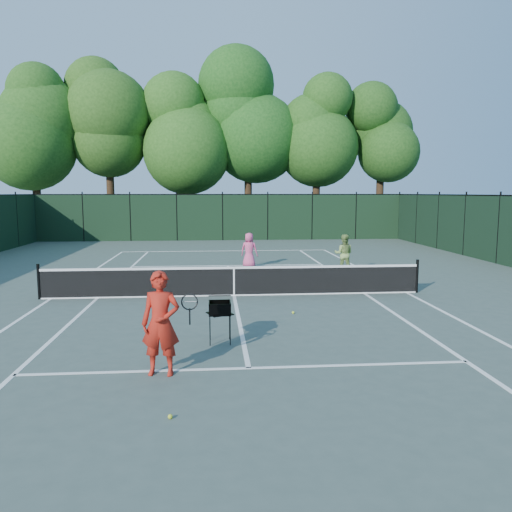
{
  "coord_description": "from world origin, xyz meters",
  "views": [
    {
      "loc": [
        -0.61,
        -15.08,
        3.17
      ],
      "look_at": [
        0.77,
        1.0,
        1.1
      ],
      "focal_mm": 35.0,
      "sensor_mm": 36.0,
      "label": 1
    }
  ],
  "objects": [
    {
      "name": "player_green",
      "position": [
        4.48,
        3.97,
        0.77
      ],
      "size": [
        0.89,
        0.78,
        1.54
      ],
      "rotation": [
        0.0,
        0.0,
        2.83
      ],
      "color": "#84A351",
      "rests_on": "ground"
    },
    {
      "name": "sideline_doubles_right",
      "position": [
        5.49,
        0.0,
        0.0
      ],
      "size": [
        0.1,
        23.77,
        0.01
      ],
      "primitive_type": "cube",
      "color": "white",
      "rests_on": "ground"
    },
    {
      "name": "loose_ball_near_cart",
      "position": [
        -1.24,
        -8.34,
        0.03
      ],
      "size": [
        0.07,
        0.07,
        0.07
      ],
      "primitive_type": "sphere",
      "color": "#BFD02A",
      "rests_on": "ground"
    },
    {
      "name": "tree_2",
      "position": [
        -3.0,
        21.8,
        7.73
      ],
      "size": [
        6.0,
        6.0,
        12.4
      ],
      "color": "black",
      "rests_on": "ground"
    },
    {
      "name": "tree_5",
      "position": [
        12.0,
        22.1,
        7.71
      ],
      "size": [
        5.8,
        5.8,
        12.23
      ],
      "color": "black",
      "rests_on": "ground"
    },
    {
      "name": "tennis_net",
      "position": [
        0.0,
        0.0,
        0.48
      ],
      "size": [
        11.69,
        0.09,
        1.06
      ],
      "color": "black",
      "rests_on": "ground"
    },
    {
      "name": "sideline_doubles_left",
      "position": [
        -5.49,
        0.0,
        0.0
      ],
      "size": [
        0.1,
        23.77,
        0.01
      ],
      "primitive_type": "cube",
      "color": "white",
      "rests_on": "ground"
    },
    {
      "name": "baseline_far",
      "position": [
        0.0,
        11.88,
        0.0
      ],
      "size": [
        10.97,
        0.1,
        0.01
      ],
      "primitive_type": "cube",
      "color": "white",
      "rests_on": "ground"
    },
    {
      "name": "service_line_near",
      "position": [
        0.0,
        -6.4,
        0.0
      ],
      "size": [
        8.23,
        0.1,
        0.01
      ],
      "primitive_type": "cube",
      "color": "white",
      "rests_on": "ground"
    },
    {
      "name": "tree_1",
      "position": [
        -8.0,
        22.0,
        8.69
      ],
      "size": [
        6.8,
        6.8,
        13.98
      ],
      "color": "black",
      "rests_on": "ground"
    },
    {
      "name": "sideline_singles_right",
      "position": [
        4.12,
        0.0,
        0.0
      ],
      "size": [
        0.1,
        23.77,
        0.01
      ],
      "primitive_type": "cube",
      "color": "white",
      "rests_on": "ground"
    },
    {
      "name": "loose_ball_midcourt",
      "position": [
        1.45,
        -2.43,
        0.03
      ],
      "size": [
        0.07,
        0.07,
        0.07
      ],
      "primitive_type": "sphere",
      "color": "#CAE82F",
      "rests_on": "ground"
    },
    {
      "name": "tree_3",
      "position": [
        2.0,
        22.3,
        9.01
      ],
      "size": [
        7.0,
        7.0,
        14.45
      ],
      "color": "black",
      "rests_on": "ground"
    },
    {
      "name": "tree_4",
      "position": [
        7.0,
        21.6,
        8.14
      ],
      "size": [
        6.2,
        6.2,
        12.97
      ],
      "color": "black",
      "rests_on": "ground"
    },
    {
      "name": "sideline_singles_left",
      "position": [
        -4.12,
        0.0,
        0.0
      ],
      "size": [
        0.1,
        23.77,
        0.01
      ],
      "primitive_type": "cube",
      "color": "white",
      "rests_on": "ground"
    },
    {
      "name": "ground",
      "position": [
        0.0,
        0.0,
        0.0
      ],
      "size": [
        90.0,
        90.0,
        0.0
      ],
      "primitive_type": "plane",
      "color": "#435149",
      "rests_on": "ground"
    },
    {
      "name": "service_line_far",
      "position": [
        0.0,
        6.4,
        0.0
      ],
      "size": [
        8.23,
        0.1,
        0.01
      ],
      "primitive_type": "cube",
      "color": "white",
      "rests_on": "ground"
    },
    {
      "name": "ball_hopper",
      "position": [
        -0.49,
        -4.79,
        0.74
      ],
      "size": [
        0.6,
        0.6,
        0.88
      ],
      "rotation": [
        0.0,
        0.0,
        0.38
      ],
      "color": "black",
      "rests_on": "ground"
    },
    {
      "name": "tree_0",
      "position": [
        -13.0,
        21.5,
        8.16
      ],
      "size": [
        6.4,
        6.4,
        13.14
      ],
      "color": "black",
      "rests_on": "ground"
    },
    {
      "name": "fence_far",
      "position": [
        0.0,
        18.0,
        1.5
      ],
      "size": [
        24.0,
        0.05,
        3.0
      ],
      "primitive_type": "cube",
      "color": "black",
      "rests_on": "ground"
    },
    {
      "name": "player_pink",
      "position": [
        0.89,
        5.84,
        0.74
      ],
      "size": [
        0.83,
        0.66,
        1.47
      ],
      "rotation": [
        0.0,
        0.0,
        2.83
      ],
      "color": "#DF4E83",
      "rests_on": "ground"
    },
    {
      "name": "coach",
      "position": [
        -1.53,
        -6.57,
        0.92
      ],
      "size": [
        0.99,
        0.6,
        1.83
      ],
      "rotation": [
        0.0,
        0.0,
        -0.11
      ],
      "color": "#B12014",
      "rests_on": "ground"
    },
    {
      "name": "center_service_line",
      "position": [
        0.0,
        0.0,
        0.0
      ],
      "size": [
        0.1,
        12.8,
        0.01
      ],
      "primitive_type": "cube",
      "color": "white",
      "rests_on": "ground"
    }
  ]
}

